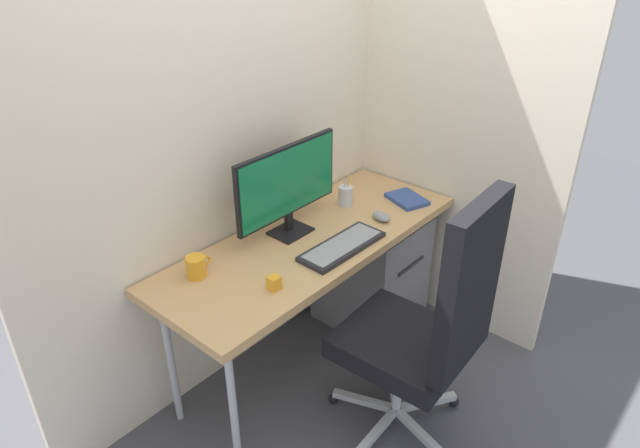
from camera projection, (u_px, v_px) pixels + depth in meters
name	position (u px, v px, depth m)	size (l,w,h in m)	color
ground_plane	(313.00, 357.00, 3.02)	(8.00, 8.00, 0.00)	#4C4C51
wall_back	(255.00, 90.00, 2.53)	(2.52, 0.04, 2.80)	beige
wall_side_right	(439.00, 71.00, 2.82)	(0.04, 1.50, 2.80)	beige
desk	(312.00, 246.00, 2.68)	(1.62, 0.61, 0.75)	tan
office_chair	(429.00, 325.00, 2.28)	(0.62, 0.63, 1.24)	black
filing_cabinet	(371.00, 269.00, 3.19)	(0.48, 0.52, 0.65)	slate
monitor	(288.00, 184.00, 2.58)	(0.62, 0.15, 0.44)	black
keyboard	(342.00, 246.00, 2.56)	(0.45, 0.18, 0.02)	black
mouse	(381.00, 216.00, 2.79)	(0.06, 0.11, 0.04)	gray
pen_holder	(345.00, 196.00, 2.92)	(0.08, 0.08, 0.17)	silver
notebook	(407.00, 199.00, 2.98)	(0.15, 0.21, 0.02)	#334C8C
coffee_mug	(196.00, 267.00, 2.35)	(0.12, 0.08, 0.09)	orange
desk_clamp_accessory	(274.00, 283.00, 2.28)	(0.05, 0.05, 0.06)	orange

